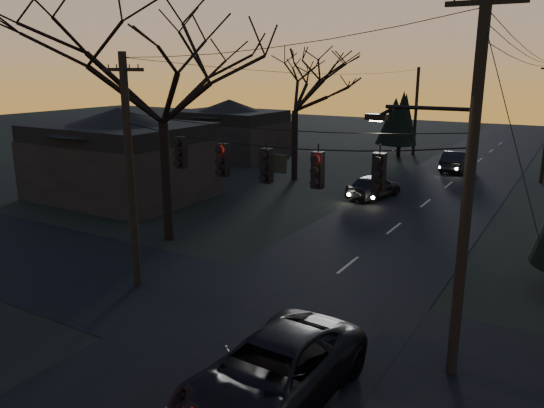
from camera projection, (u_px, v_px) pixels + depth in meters
The scene contains 15 objects.
main_road at pixel (381, 239), 25.32m from camera, with size 8.00×120.00×0.02m, color black.
cross_road at pixel (275, 323), 17.00m from camera, with size 60.00×7.00×0.02m, color black.
utility_pole_right at pixel (451, 372), 14.28m from camera, with size 5.00×0.30×10.00m, color black, non-canonical shape.
utility_pole_left at pixel (138, 286), 19.96m from camera, with size 1.80×0.30×8.50m, color black, non-canonical shape.
utility_pole_far_r at pixel (541, 183), 37.59m from camera, with size 1.80×0.30×8.50m, color black, non-canonical shape.
utility_pole_far_l at pixel (413, 154), 49.94m from camera, with size 0.30×0.30×8.00m, color black, non-canonical shape.
span_signal_assembly at pixel (268, 163), 15.82m from camera, with size 11.50×0.44×1.65m.
bare_tree_left at pixel (161, 72), 23.40m from camera, with size 9.83×9.83×11.09m.
bare_tree_dist at pixel (295, 82), 36.97m from camera, with size 6.37×6.37×9.99m.
evergreen_dist at pixel (400, 120), 47.77m from camera, with size 3.56×3.56×5.53m.
house_left_near at pixel (121, 153), 33.02m from camera, with size 10.00×8.00×5.60m.
house_left_far at pixel (230, 129), 47.88m from camera, with size 9.00×7.00×5.20m.
suv_near at pixel (273, 373), 12.79m from camera, with size 2.71×5.88×1.63m, color black.
sedan_oncoming_a at pixel (374, 186), 33.12m from camera, with size 1.76×4.39×1.49m, color black.
sedan_oncoming_b at pixel (455, 161), 41.78m from camera, with size 1.68×4.81×1.58m, color black.
Camera 1 is at (7.82, -3.37, 7.98)m, focal length 35.00 mm.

